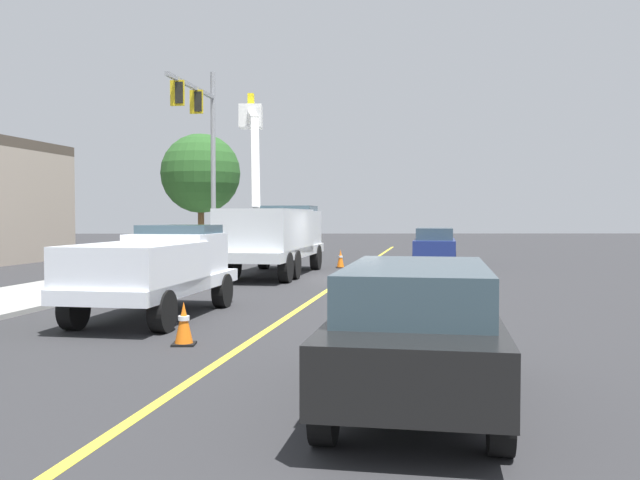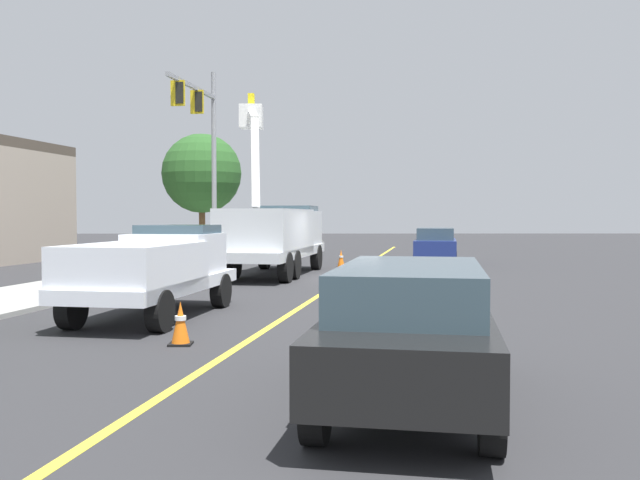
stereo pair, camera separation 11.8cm
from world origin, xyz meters
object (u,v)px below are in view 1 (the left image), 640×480
traffic_cone_leading (184,324)px  utility_bucket_truck (274,233)px  passing_minivan (435,243)px  traffic_signal_mast (203,136)px  trailing_sedan (417,324)px  traffic_cone_mid_front (340,259)px  service_pickup_truck (155,268)px

traffic_cone_leading → utility_bucket_truck: bearing=-3.4°
passing_minivan → traffic_signal_mast: (-2.53, 10.63, 4.80)m
utility_bucket_truck → trailing_sedan: size_ratio=1.68×
utility_bucket_truck → traffic_cone_mid_front: bearing=-39.1°
traffic_cone_leading → traffic_signal_mast: size_ratio=0.09×
passing_minivan → trailing_sedan: same height
trailing_sedan → traffic_cone_mid_front: 21.27m
passing_minivan → traffic_cone_mid_front: 5.50m
passing_minivan → traffic_cone_leading: (-20.40, 8.18, -0.59)m
utility_bucket_truck → traffic_cone_mid_front: (3.34, -2.71, -1.22)m
passing_minivan → traffic_cone_leading: bearing=158.1°
service_pickup_truck → traffic_signal_mast: size_ratio=0.67×
service_pickup_truck → trailing_sedan: bearing=-145.7°
passing_minivan → utility_bucket_truck: bearing=130.4°
service_pickup_truck → trailing_sedan: size_ratio=1.16×
traffic_cone_mid_front → traffic_cone_leading: bearing=168.5°
utility_bucket_truck → passing_minivan: 9.66m
service_pickup_truck → passing_minivan: service_pickup_truck is taller
traffic_signal_mast → passing_minivan: bearing=-76.6°
passing_minivan → traffic_signal_mast: traffic_signal_mast is taller
traffic_cone_leading → service_pickup_truck: bearing=20.9°
service_pickup_truck → utility_bucket_truck: bearing=-10.8°
traffic_cone_leading → traffic_cone_mid_front: traffic_cone_mid_front is taller
service_pickup_truck → traffic_cone_leading: (-3.25, -1.24, -0.74)m
trailing_sedan → utility_bucket_truck: bearing=8.6°
service_pickup_truck → traffic_cone_mid_front: service_pickup_truck is taller
traffic_cone_mid_front → utility_bucket_truck: bearing=140.9°
service_pickup_truck → traffic_cone_leading: service_pickup_truck is taller
passing_minivan → traffic_signal_mast: 11.94m
traffic_signal_mast → utility_bucket_truck: bearing=-138.5°
utility_bucket_truck → traffic_cone_mid_front: size_ratio=10.66×
traffic_cone_leading → traffic_signal_mast: 18.83m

